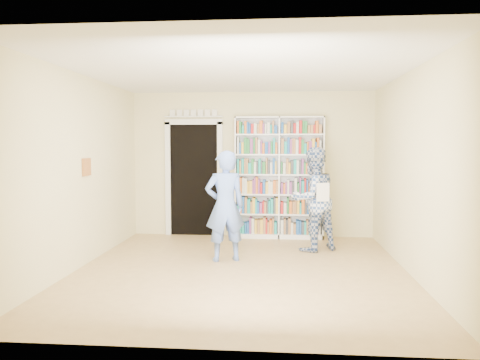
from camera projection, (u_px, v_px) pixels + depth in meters
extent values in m
plane|color=#A17D4E|center=(241.00, 270.00, 6.39)|extent=(5.00, 5.00, 0.00)
plane|color=white|center=(241.00, 70.00, 6.19)|extent=(5.00, 5.00, 0.00)
plane|color=beige|center=(252.00, 165.00, 8.78)|extent=(4.50, 0.00, 4.50)
plane|color=beige|center=(79.00, 171.00, 6.48)|extent=(0.00, 5.00, 5.00)
plane|color=beige|center=(412.00, 173.00, 6.10)|extent=(0.00, 5.00, 5.00)
cube|color=white|center=(279.00, 178.00, 8.59)|extent=(1.62, 0.30, 2.23)
cube|color=white|center=(279.00, 178.00, 8.59)|extent=(0.03, 0.30, 2.23)
cube|color=black|center=(194.00, 180.00, 8.88)|extent=(0.90, 0.03, 2.10)
cube|color=silver|center=(168.00, 180.00, 8.90)|extent=(0.10, 0.06, 2.20)
cube|color=silver|center=(220.00, 180.00, 8.82)|extent=(0.10, 0.06, 2.20)
cube|color=silver|center=(194.00, 122.00, 8.78)|extent=(1.10, 0.06, 0.10)
cube|color=silver|center=(193.00, 116.00, 8.76)|extent=(1.10, 0.08, 0.02)
cube|color=maroon|center=(87.00, 167.00, 6.68)|extent=(0.03, 0.25, 0.25)
imported|color=#5F80D3|center=(225.00, 206.00, 6.88)|extent=(0.69, 0.57, 1.63)
imported|color=navy|center=(313.00, 199.00, 7.56)|extent=(1.03, 0.97, 1.68)
cube|color=white|center=(323.00, 192.00, 7.26)|extent=(0.20, 0.05, 0.29)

